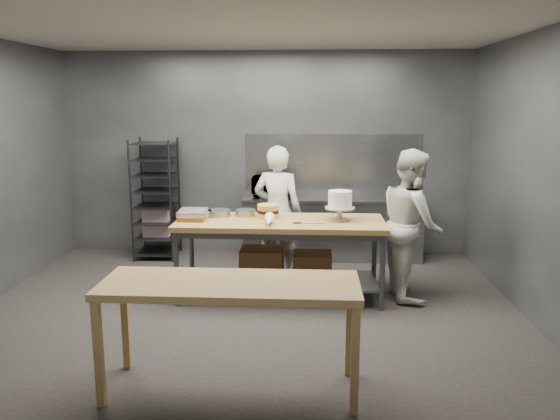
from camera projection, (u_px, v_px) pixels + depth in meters
The scene contains 16 objects.
ground at pixel (247, 311), 6.00m from camera, with size 6.00×6.00×0.00m, color black.
back_wall at pixel (266, 154), 8.16m from camera, with size 6.00×0.04×3.00m, color #4C4F54.
work_table at pixel (281, 249), 6.39m from camera, with size 2.40×0.90×0.92m.
near_counter at pixel (230, 292), 4.22m from camera, with size 2.00×0.70×0.90m.
back_counter at pixel (332, 228), 7.99m from camera, with size 2.60×0.60×0.90m.
splashback_panel at pixel (332, 164), 8.11m from camera, with size 2.60×0.02×0.90m, color slate.
speed_rack at pixel (156, 200), 7.98m from camera, with size 0.62×0.67×1.75m.
chef_behind at pixel (278, 212), 7.09m from camera, with size 0.63×0.41×1.72m, color silver.
chef_right at pixel (411, 224), 6.33m from camera, with size 0.85×0.66×1.74m, color beige.
microwave at pixel (271, 187), 7.93m from camera, with size 0.54×0.37×0.30m, color black.
frosted_cake_stand at pixel (340, 201), 6.24m from camera, with size 0.34×0.34×0.35m.
layer_cake at pixel (268, 211), 6.41m from camera, with size 0.25×0.25×0.16m.
cake_pans at pixel (221, 213), 6.52m from camera, with size 0.76×0.35×0.07m.
piping_bag at pixel (269, 221), 5.98m from camera, with size 0.12×0.12×0.38m, color white.
offset_spatula at pixel (305, 223), 6.12m from camera, with size 0.36×0.02×0.02m.
pastry_clamshells at pixel (193, 215), 6.34m from camera, with size 0.32×0.37×0.11m.
Camera 1 is at (0.69, -5.64, 2.26)m, focal length 35.00 mm.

